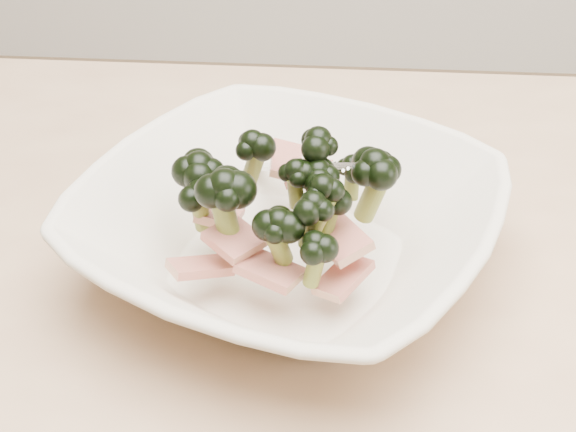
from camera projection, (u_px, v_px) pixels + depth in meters
name	position (u px, v px, depth m)	size (l,w,h in m)	color
dining_table	(402.00, 392.00, 0.66)	(1.20, 0.80, 0.75)	tan
broccoli_dish	(288.00, 225.00, 0.62)	(0.41, 0.41, 0.13)	beige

